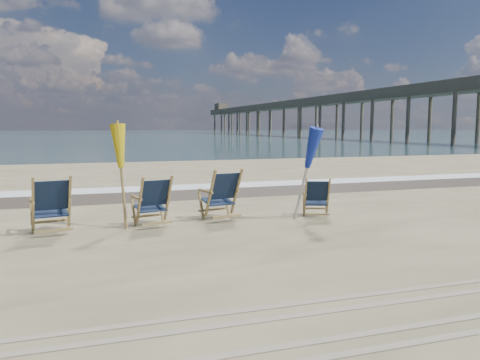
{
  "coord_description": "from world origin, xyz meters",
  "views": [
    {
      "loc": [
        -2.93,
        -6.8,
        1.98
      ],
      "look_at": [
        0.0,
        2.2,
        0.9
      ],
      "focal_mm": 35.0,
      "sensor_mm": 36.0,
      "label": 1
    }
  ],
  "objects_px": {
    "beach_chair_0": "(70,204)",
    "fishing_pier": "(313,112)",
    "beach_chair_2": "(237,194)",
    "umbrella_yellow": "(121,151)",
    "beach_chair_1": "(168,200)",
    "beach_chair_3": "(328,197)",
    "umbrella_blue": "(305,150)"
  },
  "relations": [
    {
      "from": "umbrella_blue",
      "to": "beach_chair_1",
      "type": "bearing_deg",
      "value": 173.71
    },
    {
      "from": "beach_chair_1",
      "to": "beach_chair_2",
      "type": "relative_size",
      "value": 0.93
    },
    {
      "from": "beach_chair_2",
      "to": "umbrella_blue",
      "type": "distance_m",
      "value": 1.71
    },
    {
      "from": "beach_chair_3",
      "to": "beach_chair_1",
      "type": "bearing_deg",
      "value": 16.24
    },
    {
      "from": "umbrella_yellow",
      "to": "umbrella_blue",
      "type": "distance_m",
      "value": 3.73
    },
    {
      "from": "beach_chair_0",
      "to": "beach_chair_3",
      "type": "height_order",
      "value": "beach_chair_0"
    },
    {
      "from": "beach_chair_2",
      "to": "umbrella_yellow",
      "type": "bearing_deg",
      "value": -9.55
    },
    {
      "from": "beach_chair_1",
      "to": "fishing_pier",
      "type": "height_order",
      "value": "fishing_pier"
    },
    {
      "from": "umbrella_yellow",
      "to": "beach_chair_0",
      "type": "bearing_deg",
      "value": -169.16
    },
    {
      "from": "beach_chair_0",
      "to": "beach_chair_1",
      "type": "xyz_separation_m",
      "value": [
        1.85,
        0.09,
        -0.04
      ]
    },
    {
      "from": "beach_chair_2",
      "to": "fishing_pier",
      "type": "bearing_deg",
      "value": -130.27
    },
    {
      "from": "fishing_pier",
      "to": "beach_chair_2",
      "type": "bearing_deg",
      "value": -117.99
    },
    {
      "from": "beach_chair_2",
      "to": "umbrella_yellow",
      "type": "height_order",
      "value": "umbrella_yellow"
    },
    {
      "from": "umbrella_yellow",
      "to": "umbrella_blue",
      "type": "xyz_separation_m",
      "value": [
        3.71,
        -0.41,
        -0.02
      ]
    },
    {
      "from": "beach_chair_1",
      "to": "beach_chair_3",
      "type": "relative_size",
      "value": 1.17
    },
    {
      "from": "beach_chair_1",
      "to": "beach_chair_2",
      "type": "bearing_deg",
      "value": 175.63
    },
    {
      "from": "fishing_pier",
      "to": "beach_chair_3",
      "type": "bearing_deg",
      "value": -116.61
    },
    {
      "from": "beach_chair_0",
      "to": "beach_chair_1",
      "type": "relative_size",
      "value": 1.07
    },
    {
      "from": "beach_chair_2",
      "to": "umbrella_blue",
      "type": "bearing_deg",
      "value": 146.43
    },
    {
      "from": "umbrella_yellow",
      "to": "umbrella_blue",
      "type": "height_order",
      "value": "umbrella_yellow"
    },
    {
      "from": "beach_chair_0",
      "to": "fishing_pier",
      "type": "height_order",
      "value": "fishing_pier"
    },
    {
      "from": "beach_chair_3",
      "to": "umbrella_yellow",
      "type": "bearing_deg",
      "value": 15.75
    },
    {
      "from": "beach_chair_0",
      "to": "beach_chair_1",
      "type": "height_order",
      "value": "beach_chair_0"
    },
    {
      "from": "beach_chair_0",
      "to": "beach_chair_3",
      "type": "bearing_deg",
      "value": 168.32
    },
    {
      "from": "beach_chair_1",
      "to": "umbrella_blue",
      "type": "bearing_deg",
      "value": 161.43
    },
    {
      "from": "beach_chair_1",
      "to": "umbrella_blue",
      "type": "relative_size",
      "value": 0.52
    },
    {
      "from": "umbrella_blue",
      "to": "beach_chair_3",
      "type": "bearing_deg",
      "value": 7.89
    },
    {
      "from": "umbrella_yellow",
      "to": "beach_chair_2",
      "type": "bearing_deg",
      "value": 2.73
    },
    {
      "from": "beach_chair_2",
      "to": "beach_chair_3",
      "type": "relative_size",
      "value": 1.26
    },
    {
      "from": "beach_chair_0",
      "to": "umbrella_blue",
      "type": "height_order",
      "value": "umbrella_blue"
    },
    {
      "from": "beach_chair_2",
      "to": "beach_chair_3",
      "type": "xyz_separation_m",
      "value": [
        1.96,
        -0.43,
        -0.11
      ]
    },
    {
      "from": "beach_chair_0",
      "to": "beach_chair_2",
      "type": "xyz_separation_m",
      "value": [
        3.35,
        0.3,
        0.0
      ]
    }
  ]
}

